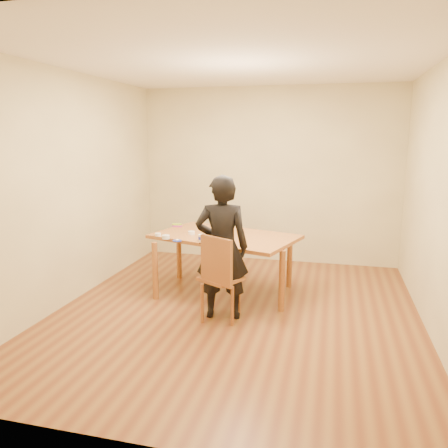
% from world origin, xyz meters
% --- Properties ---
extents(room_shell, '(4.00, 4.50, 2.70)m').
position_xyz_m(room_shell, '(0.00, 0.34, 1.35)').
color(room_shell, brown).
rests_on(room_shell, ground).
extents(dining_table, '(1.92, 1.46, 0.04)m').
position_xyz_m(dining_table, '(-0.28, 0.60, 0.73)').
color(dining_table, brown).
rests_on(dining_table, floor).
extents(dining_chair, '(0.52, 0.52, 0.04)m').
position_xyz_m(dining_chair, '(-0.13, -0.18, 0.45)').
color(dining_chair, brown).
rests_on(dining_chair, floor).
extents(cake_plate, '(0.28, 0.28, 0.02)m').
position_xyz_m(cake_plate, '(-0.33, 0.65, 0.76)').
color(cake_plate, red).
rests_on(cake_plate, dining_table).
extents(cake, '(0.24, 0.24, 0.08)m').
position_xyz_m(cake, '(-0.33, 0.65, 0.81)').
color(cake, white).
rests_on(cake, cake_plate).
extents(frosting_dome, '(0.23, 0.23, 0.03)m').
position_xyz_m(frosting_dome, '(-0.33, 0.65, 0.86)').
color(frosting_dome, white).
rests_on(frosting_dome, cake).
extents(frosting_tub, '(0.09, 0.09, 0.08)m').
position_xyz_m(frosting_tub, '(-0.46, 0.22, 0.79)').
color(frosting_tub, white).
rests_on(frosting_tub, dining_table).
extents(frosting_lid, '(0.11, 0.11, 0.01)m').
position_xyz_m(frosting_lid, '(-0.74, 0.15, 0.76)').
color(frosting_lid, '#192DA3').
rests_on(frosting_lid, dining_table).
extents(frosting_dollop, '(0.04, 0.04, 0.02)m').
position_xyz_m(frosting_dollop, '(-0.74, 0.15, 0.77)').
color(frosting_dollop, white).
rests_on(frosting_dollop, frosting_lid).
extents(ramekin_green, '(0.09, 0.09, 0.04)m').
position_xyz_m(ramekin_green, '(-0.91, 0.23, 0.77)').
color(ramekin_green, white).
rests_on(ramekin_green, dining_table).
extents(ramekin_yellow, '(0.08, 0.08, 0.04)m').
position_xyz_m(ramekin_yellow, '(-0.69, 0.53, 0.77)').
color(ramekin_yellow, white).
rests_on(ramekin_yellow, dining_table).
extents(ramekin_multi, '(0.08, 0.08, 0.04)m').
position_xyz_m(ramekin_multi, '(-1.06, 0.34, 0.77)').
color(ramekin_multi, white).
rests_on(ramekin_multi, dining_table).
extents(candy_box_pink, '(0.12, 0.06, 0.02)m').
position_xyz_m(candy_box_pink, '(-1.03, 0.94, 0.76)').
color(candy_box_pink, '#E5359C').
rests_on(candy_box_pink, dining_table).
extents(candy_box_green, '(0.12, 0.07, 0.02)m').
position_xyz_m(candy_box_green, '(-1.04, 0.95, 0.78)').
color(candy_box_green, green).
rests_on(candy_box_green, candy_box_pink).
extents(spatula, '(0.17, 0.02, 0.01)m').
position_xyz_m(spatula, '(-0.37, 0.10, 0.76)').
color(spatula, black).
rests_on(spatula, dining_table).
extents(person, '(0.63, 0.48, 1.57)m').
position_xyz_m(person, '(-0.13, -0.13, 0.78)').
color(person, black).
rests_on(person, floor).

